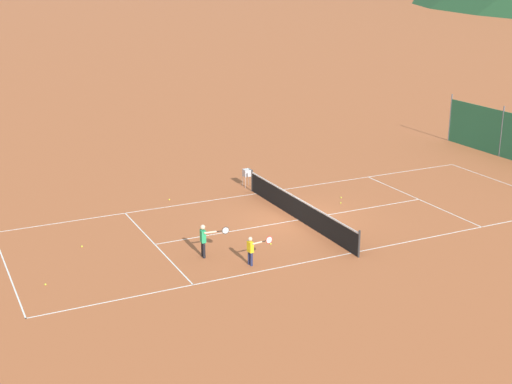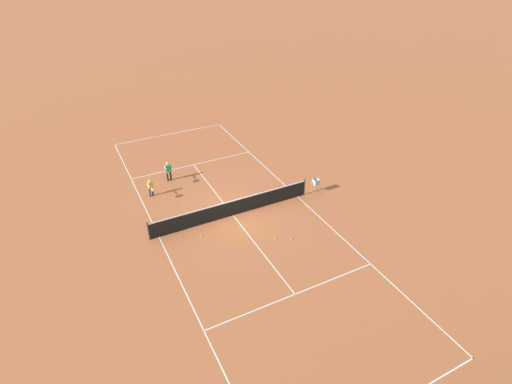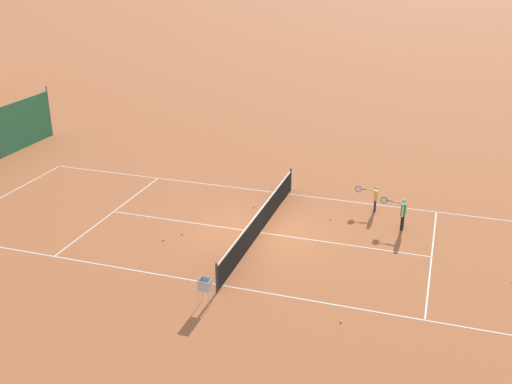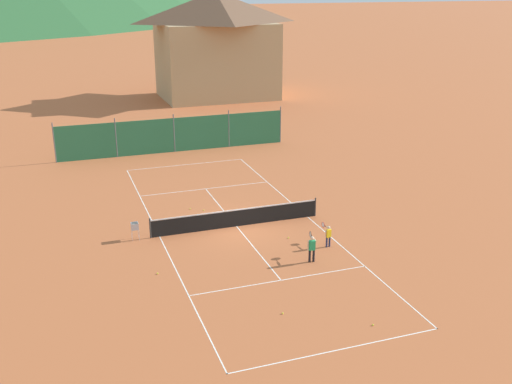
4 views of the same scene
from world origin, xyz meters
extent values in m
plane|color=#B25B33|center=(0.00, 0.00, 0.00)|extent=(600.00, 600.00, 0.00)
cube|color=white|center=(0.00, 11.90, 0.00)|extent=(8.25, 0.05, 0.01)
cube|color=white|center=(0.00, -11.90, 0.00)|extent=(8.25, 0.05, 0.01)
cube|color=white|center=(-4.10, 0.00, 0.00)|extent=(0.05, 23.85, 0.01)
cube|color=white|center=(4.10, 0.00, 0.00)|extent=(0.05, 23.85, 0.01)
cube|color=white|center=(0.00, 6.40, 0.00)|extent=(8.20, 0.05, 0.01)
cube|color=white|center=(0.00, -6.40, 0.00)|extent=(8.20, 0.05, 0.01)
cube|color=white|center=(0.00, 0.00, 0.00)|extent=(0.05, 12.80, 0.01)
cylinder|color=#2D2D2D|center=(-4.55, 0.00, 0.53)|extent=(0.08, 0.08, 1.06)
cylinder|color=#2D2D2D|center=(4.55, 0.00, 0.53)|extent=(0.08, 0.08, 1.06)
cube|color=black|center=(0.00, 0.00, 0.46)|extent=(9.10, 0.02, 0.91)
cube|color=white|center=(0.00, 0.00, 0.93)|extent=(9.10, 0.04, 0.06)
cylinder|color=#59595E|center=(-8.60, 15.50, 1.45)|extent=(0.08, 0.08, 2.90)
cylinder|color=#59595E|center=(-4.30, 15.50, 1.45)|extent=(0.08, 0.08, 2.90)
cylinder|color=#23284C|center=(3.36, -3.94, 0.26)|extent=(0.09, 0.09, 0.51)
cylinder|color=#23284C|center=(3.52, -3.92, 0.26)|extent=(0.09, 0.09, 0.51)
cube|color=yellow|center=(3.44, -3.93, 0.71)|extent=(0.27, 0.17, 0.40)
sphere|color=beige|center=(3.44, -3.93, 1.01)|extent=(0.16, 0.16, 0.16)
cylinder|color=beige|center=(3.29, -3.95, 0.71)|extent=(0.06, 0.06, 0.40)
cylinder|color=beige|center=(3.57, -3.71, 0.87)|extent=(0.11, 0.40, 0.06)
cylinder|color=black|center=(3.53, -3.42, 0.87)|extent=(0.05, 0.18, 0.03)
torus|color=red|center=(3.49, -3.20, 0.87)|extent=(0.06, 0.28, 0.28)
cylinder|color=silver|center=(3.49, -3.20, 0.87)|extent=(0.04, 0.25, 0.25)
cylinder|color=black|center=(1.90, -5.16, 0.30)|extent=(0.11, 0.11, 0.60)
cylinder|color=black|center=(2.09, -5.18, 0.30)|extent=(0.11, 0.11, 0.60)
cube|color=#239E5B|center=(2.00, -5.17, 0.83)|extent=(0.31, 0.20, 0.46)
sphere|color=beige|center=(2.00, -5.17, 1.19)|extent=(0.18, 0.18, 0.18)
cylinder|color=beige|center=(1.82, -5.15, 0.83)|extent=(0.07, 0.07, 0.46)
cylinder|color=beige|center=(2.21, -4.96, 1.02)|extent=(0.12, 0.47, 0.07)
cylinder|color=black|center=(2.24, -4.62, 1.02)|extent=(0.05, 0.21, 0.03)
torus|color=black|center=(2.27, -4.38, 1.02)|extent=(0.05, 0.28, 0.28)
cylinder|color=silver|center=(2.27, -4.38, 1.02)|extent=(0.03, 0.25, 0.25)
sphere|color=#CCE033|center=(1.93, -10.91, 0.03)|extent=(0.07, 0.07, 0.07)
sphere|color=#CCE033|center=(-4.96, -4.05, 0.03)|extent=(0.07, 0.07, 0.07)
sphere|color=#CCE033|center=(-0.97, -9.01, 0.03)|extent=(0.07, 0.07, 0.07)
sphere|color=#CCE033|center=(2.21, 0.99, 0.03)|extent=(0.07, 0.07, 0.07)
sphere|color=#CCE033|center=(2.00, -2.36, 0.03)|extent=(0.07, 0.07, 0.07)
sphere|color=#CCE033|center=(-1.73, 3.25, 0.03)|extent=(0.07, 0.07, 0.07)
sphere|color=#CCE033|center=(-2.37, 0.50, 0.03)|extent=(0.07, 0.07, 0.07)
sphere|color=#CCE033|center=(-1.06, 2.80, 0.03)|extent=(0.07, 0.07, 0.07)
cylinder|color=#B7B7BC|center=(-5.47, -0.09, 0.28)|extent=(0.02, 0.02, 0.55)
cylinder|color=#B7B7BC|center=(-5.13, -0.09, 0.28)|extent=(0.02, 0.02, 0.55)
cylinder|color=#B7B7BC|center=(-5.47, 0.25, 0.28)|extent=(0.02, 0.02, 0.55)
cylinder|color=#B7B7BC|center=(-5.13, 0.25, 0.28)|extent=(0.02, 0.02, 0.55)
cube|color=#B7B7BC|center=(-5.30, 0.08, 0.56)|extent=(0.34, 0.34, 0.02)
cube|color=#B7B7BC|center=(-5.30, -0.09, 0.72)|extent=(0.34, 0.02, 0.34)
cube|color=#B7B7BC|center=(-5.30, 0.25, 0.72)|extent=(0.34, 0.02, 0.34)
cube|color=#B7B7BC|center=(-5.47, 0.08, 0.72)|extent=(0.02, 0.34, 0.34)
cube|color=#B7B7BC|center=(-5.13, 0.08, 0.72)|extent=(0.02, 0.34, 0.34)
sphere|color=#CCE033|center=(-5.25, -0.04, 0.60)|extent=(0.07, 0.07, 0.07)
sphere|color=#CCE033|center=(-5.41, -0.01, 0.60)|extent=(0.07, 0.07, 0.07)
sphere|color=#CCE033|center=(-5.28, -0.02, 0.60)|extent=(0.07, 0.07, 0.07)
sphere|color=#CCE033|center=(-5.42, -0.02, 0.60)|extent=(0.07, 0.07, 0.07)
sphere|color=#CCE033|center=(-5.36, 0.01, 0.60)|extent=(0.07, 0.07, 0.07)
sphere|color=#CCE033|center=(-5.29, 0.16, 0.60)|extent=(0.07, 0.07, 0.07)
sphere|color=#CCE033|center=(-5.43, -0.02, 0.66)|extent=(0.07, 0.07, 0.07)
sphere|color=#CCE033|center=(-5.24, -0.03, 0.66)|extent=(0.07, 0.07, 0.07)
sphere|color=#CCE033|center=(-5.18, 0.15, 0.66)|extent=(0.07, 0.07, 0.07)
sphere|color=#CCE033|center=(-5.27, 0.01, 0.66)|extent=(0.07, 0.07, 0.07)
sphere|color=#CCE033|center=(-5.19, 0.02, 0.66)|extent=(0.07, 0.07, 0.07)
sphere|color=#CCE033|center=(-5.41, 0.00, 0.66)|extent=(0.07, 0.07, 0.07)
sphere|color=#CCE033|center=(-5.34, 0.09, 0.71)|extent=(0.07, 0.07, 0.07)
sphere|color=#CCE033|center=(-5.40, 0.00, 0.71)|extent=(0.07, 0.07, 0.07)
sphere|color=#CCE033|center=(-5.40, 0.19, 0.71)|extent=(0.07, 0.07, 0.07)
camera|label=1|loc=(24.87, -14.18, 10.31)|focal=50.00mm
camera|label=2|loc=(6.86, 16.24, 12.75)|focal=28.00mm
camera|label=3|loc=(-19.81, -6.23, 10.19)|focal=42.00mm
camera|label=4|loc=(-8.71, -27.92, 12.29)|focal=42.00mm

